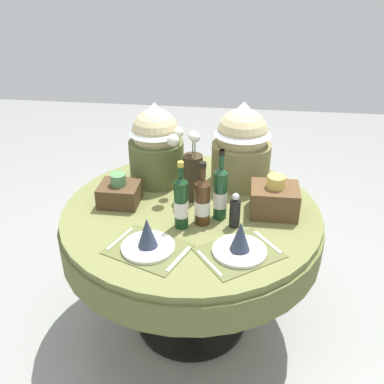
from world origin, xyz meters
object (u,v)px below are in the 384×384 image
Objects in this scene: dining_table at (191,229)px; wine_bottle_right at (181,202)px; place_setting_left at (148,240)px; place_setting_right at (240,244)px; pepper_mill at (235,211)px; wine_bottle_centre at (220,193)px; flower_vase at (191,170)px; gift_tub_back_left at (156,141)px; wine_bottle_left at (202,201)px; gift_tub_back_right at (242,141)px; woven_basket_side_right at (274,199)px; woven_basket_side_left at (120,193)px.

wine_bottle_right reaches higher than dining_table.
place_setting_left is 0.25m from wine_bottle_right.
pepper_mill is at bearing 98.43° from place_setting_right.
wine_bottle_centre reaches higher than pepper_mill.
place_setting_left is 1.08× the size of flower_vase.
wine_bottle_centre is 0.54m from gift_tub_back_left.
wine_bottle_left is at bearing 130.15° from place_setting_right.
flower_vase is 0.81× the size of gift_tub_back_right.
dining_table is 7.52× the size of pepper_mill.
place_setting_right is (0.40, 0.02, 0.00)m from place_setting_left.
woven_basket_side_right reaches higher than place_setting_right.
flower_vase is at bearing -39.81° from gift_tub_back_left.
flower_vase is (-0.02, 0.11, 0.29)m from dining_table.
place_setting_right is 0.83m from gift_tub_back_left.
woven_basket_side_right is (0.16, 0.36, 0.03)m from place_setting_right.
place_setting_left is at bearing -58.65° from woven_basket_side_left.
place_setting_left is 2.02× the size of woven_basket_side_left.
wine_bottle_centre reaches higher than dining_table.
woven_basket_side_left reaches higher than dining_table.
dining_table is 0.43m from place_setting_left.
gift_tub_back_right reaches higher than gift_tub_back_left.
pepper_mill is 0.65m from gift_tub_back_left.
wine_bottle_left is at bearing 48.73° from place_setting_left.
gift_tub_back_right is (0.09, 0.40, 0.11)m from wine_bottle_centre.
wine_bottle_left is at bearing 176.43° from pepper_mill.
gift_tub_back_right is (0.17, 0.46, 0.12)m from wine_bottle_left.
flower_vase is 1.11× the size of wine_bottle_right.
wine_bottle_left is at bearing 25.29° from wine_bottle_right.
woven_basket_side_left is (-0.64, 0.36, 0.01)m from place_setting_right.
wine_bottle_left is at bearing -110.29° from gift_tub_back_right.
wine_bottle_right is (-0.03, -0.17, 0.26)m from dining_table.
gift_tub_back_right is (0.24, 0.33, 0.38)m from dining_table.
gift_tub_back_right reaches higher than place_setting_left.
place_setting_left is 1.20× the size of wine_bottle_right.
place_setting_right is 0.32m from wine_bottle_centre.
flower_vase is 1.18× the size of wine_bottle_left.
wine_bottle_right is at bearing -92.00° from flower_vase.
flower_vase reaches higher than place_setting_left.
gift_tub_back_right is at bearing 77.54° from wine_bottle_centre.
place_setting_left is 0.51m from flower_vase.
gift_tub_back_left reaches higher than wine_bottle_left.
flower_vase is 2.13× the size of pepper_mill.
place_setting_right is 0.39m from woven_basket_side_right.
woven_basket_side_left is (-0.53, 0.07, -0.08)m from wine_bottle_centre.
gift_tub_back_right is (0.01, 0.47, 0.17)m from pepper_mill.
wine_bottle_left is 1.59× the size of woven_basket_side_left.
gift_tub_back_left is 1.95× the size of woven_basket_side_right.
place_setting_left is 1.27× the size of wine_bottle_left.
flower_vase is at bearing 120.84° from place_setting_right.
wine_bottle_right is at bearing 147.91° from place_setting_right.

